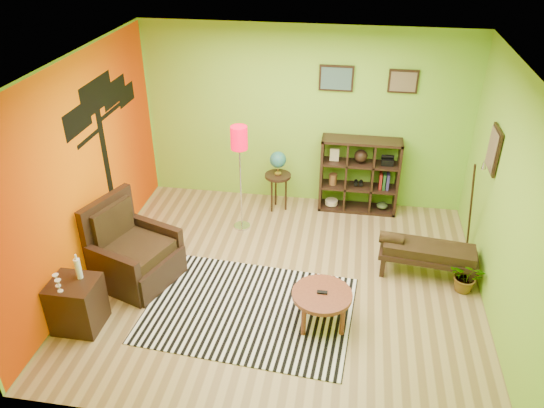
% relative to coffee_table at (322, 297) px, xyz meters
% --- Properties ---
extents(ground, '(5.00, 5.00, 0.00)m').
position_rel_coffee_table_xyz_m(ground, '(-0.55, 0.66, -0.37)').
color(ground, tan).
rests_on(ground, ground).
extents(room_shell, '(5.04, 4.54, 2.82)m').
position_rel_coffee_table_xyz_m(room_shell, '(-0.64, 0.67, 1.43)').
color(room_shell, '#87CB36').
rests_on(room_shell, ground).
extents(zebra_rug, '(2.57, 1.93, 0.01)m').
position_rel_coffee_table_xyz_m(zebra_rug, '(-0.87, 0.06, -0.36)').
color(zebra_rug, white).
rests_on(zebra_rug, ground).
extents(coffee_table, '(0.69, 0.69, 0.45)m').
position_rel_coffee_table_xyz_m(coffee_table, '(0.00, 0.00, 0.00)').
color(coffee_table, brown).
rests_on(coffee_table, ground).
extents(armchair, '(1.15, 1.13, 1.10)m').
position_rel_coffee_table_xyz_m(armchair, '(-2.47, 0.46, -0.03)').
color(armchair, black).
rests_on(armchair, ground).
extents(side_cabinet, '(0.53, 0.48, 0.94)m').
position_rel_coffee_table_xyz_m(side_cabinet, '(-2.75, -0.50, -0.05)').
color(side_cabinet, black).
rests_on(side_cabinet, ground).
extents(floor_lamp, '(0.24, 0.24, 1.62)m').
position_rel_coffee_table_xyz_m(floor_lamp, '(-1.34, 1.87, 0.94)').
color(floor_lamp, silver).
rests_on(floor_lamp, ground).
extents(globe_table, '(0.41, 0.41, 0.99)m').
position_rel_coffee_table_xyz_m(globe_table, '(-0.89, 2.50, 0.38)').
color(globe_table, black).
rests_on(globe_table, ground).
extents(cube_shelf, '(1.20, 0.35, 1.20)m').
position_rel_coffee_table_xyz_m(cube_shelf, '(0.37, 2.69, 0.23)').
color(cube_shelf, black).
rests_on(cube_shelf, ground).
extents(bench, '(1.28, 0.58, 0.57)m').
position_rel_coffee_table_xyz_m(bench, '(1.25, 1.11, -0.00)').
color(bench, black).
rests_on(bench, ground).
extents(potted_plant, '(0.53, 0.56, 0.36)m').
position_rel_coffee_table_xyz_m(potted_plant, '(1.75, 0.86, -0.19)').
color(potted_plant, '#26661E').
rests_on(potted_plant, ground).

